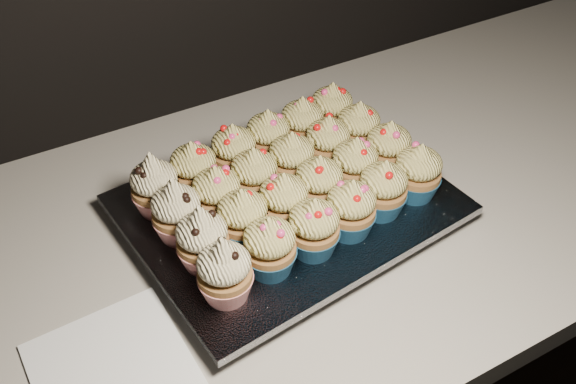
% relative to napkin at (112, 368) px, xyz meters
% --- Properties ---
extents(cabinet, '(2.40, 0.60, 0.86)m').
position_rel_napkin_xyz_m(cabinet, '(0.36, 0.12, -0.47)').
color(cabinet, black).
rests_on(cabinet, ground).
extents(worktop, '(2.44, 0.64, 0.04)m').
position_rel_napkin_xyz_m(worktop, '(0.36, 0.12, -0.02)').
color(worktop, beige).
rests_on(worktop, cabinet).
extents(napkin, '(0.17, 0.17, 0.00)m').
position_rel_napkin_xyz_m(napkin, '(0.00, 0.00, 0.00)').
color(napkin, white).
rests_on(napkin, worktop).
extents(baking_tray, '(0.40, 0.32, 0.02)m').
position_rel_napkin_xyz_m(baking_tray, '(0.28, 0.11, 0.01)').
color(baking_tray, black).
rests_on(baking_tray, worktop).
extents(foil_lining, '(0.44, 0.36, 0.01)m').
position_rel_napkin_xyz_m(foil_lining, '(0.28, 0.11, 0.03)').
color(foil_lining, silver).
rests_on(foil_lining, baking_tray).
extents(cupcake_0, '(0.06, 0.06, 0.10)m').
position_rel_napkin_xyz_m(cupcake_0, '(0.14, 0.01, 0.07)').
color(cupcake_0, red).
rests_on(cupcake_0, foil_lining).
extents(cupcake_1, '(0.06, 0.06, 0.08)m').
position_rel_napkin_xyz_m(cupcake_1, '(0.20, 0.02, 0.07)').
color(cupcake_1, navy).
rests_on(cupcake_1, foil_lining).
extents(cupcake_2, '(0.06, 0.06, 0.08)m').
position_rel_napkin_xyz_m(cupcake_2, '(0.26, 0.02, 0.07)').
color(cupcake_2, navy).
rests_on(cupcake_2, foil_lining).
extents(cupcake_3, '(0.06, 0.06, 0.08)m').
position_rel_napkin_xyz_m(cupcake_3, '(0.32, 0.02, 0.07)').
color(cupcake_3, navy).
rests_on(cupcake_3, foil_lining).
extents(cupcake_4, '(0.06, 0.06, 0.08)m').
position_rel_napkin_xyz_m(cupcake_4, '(0.37, 0.04, 0.07)').
color(cupcake_4, navy).
rests_on(cupcake_4, foil_lining).
extents(cupcake_5, '(0.06, 0.06, 0.08)m').
position_rel_napkin_xyz_m(cupcake_5, '(0.43, 0.04, 0.07)').
color(cupcake_5, navy).
rests_on(cupcake_5, foil_lining).
extents(cupcake_6, '(0.06, 0.06, 0.10)m').
position_rel_napkin_xyz_m(cupcake_6, '(0.14, 0.06, 0.07)').
color(cupcake_6, red).
rests_on(cupcake_6, foil_lining).
extents(cupcake_7, '(0.06, 0.06, 0.08)m').
position_rel_napkin_xyz_m(cupcake_7, '(0.20, 0.07, 0.07)').
color(cupcake_7, navy).
rests_on(cupcake_7, foil_lining).
extents(cupcake_8, '(0.06, 0.06, 0.08)m').
position_rel_napkin_xyz_m(cupcake_8, '(0.25, 0.08, 0.07)').
color(cupcake_8, navy).
rests_on(cupcake_8, foil_lining).
extents(cupcake_9, '(0.06, 0.06, 0.08)m').
position_rel_napkin_xyz_m(cupcake_9, '(0.31, 0.08, 0.07)').
color(cupcake_9, navy).
rests_on(cupcake_9, foil_lining).
extents(cupcake_10, '(0.06, 0.06, 0.08)m').
position_rel_napkin_xyz_m(cupcake_10, '(0.37, 0.09, 0.07)').
color(cupcake_10, navy).
rests_on(cupcake_10, foil_lining).
extents(cupcake_11, '(0.06, 0.06, 0.08)m').
position_rel_napkin_xyz_m(cupcake_11, '(0.43, 0.10, 0.07)').
color(cupcake_11, navy).
rests_on(cupcake_11, foil_lining).
extents(cupcake_12, '(0.06, 0.06, 0.10)m').
position_rel_napkin_xyz_m(cupcake_12, '(0.13, 0.12, 0.07)').
color(cupcake_12, red).
rests_on(cupcake_12, foil_lining).
extents(cupcake_13, '(0.06, 0.06, 0.08)m').
position_rel_napkin_xyz_m(cupcake_13, '(0.19, 0.13, 0.07)').
color(cupcake_13, navy).
rests_on(cupcake_13, foil_lining).
extents(cupcake_14, '(0.06, 0.06, 0.08)m').
position_rel_napkin_xyz_m(cupcake_14, '(0.24, 0.14, 0.07)').
color(cupcake_14, navy).
rests_on(cupcake_14, foil_lining).
extents(cupcake_15, '(0.06, 0.06, 0.08)m').
position_rel_napkin_xyz_m(cupcake_15, '(0.30, 0.14, 0.07)').
color(cupcake_15, navy).
rests_on(cupcake_15, foil_lining).
extents(cupcake_16, '(0.06, 0.06, 0.08)m').
position_rel_napkin_xyz_m(cupcake_16, '(0.36, 0.15, 0.07)').
color(cupcake_16, navy).
rests_on(cupcake_16, foil_lining).
extents(cupcake_17, '(0.06, 0.06, 0.08)m').
position_rel_napkin_xyz_m(cupcake_17, '(0.42, 0.16, 0.07)').
color(cupcake_17, navy).
rests_on(cupcake_17, foil_lining).
extents(cupcake_18, '(0.06, 0.06, 0.10)m').
position_rel_napkin_xyz_m(cupcake_18, '(0.13, 0.18, 0.07)').
color(cupcake_18, red).
rests_on(cupcake_18, foil_lining).
extents(cupcake_19, '(0.06, 0.06, 0.08)m').
position_rel_napkin_xyz_m(cupcake_19, '(0.18, 0.19, 0.07)').
color(cupcake_19, navy).
rests_on(cupcake_19, foil_lining).
extents(cupcake_20, '(0.06, 0.06, 0.08)m').
position_rel_napkin_xyz_m(cupcake_20, '(0.24, 0.19, 0.07)').
color(cupcake_20, navy).
rests_on(cupcake_20, foil_lining).
extents(cupcake_21, '(0.06, 0.06, 0.08)m').
position_rel_napkin_xyz_m(cupcake_21, '(0.30, 0.20, 0.07)').
color(cupcake_21, navy).
rests_on(cupcake_21, foil_lining).
extents(cupcake_22, '(0.06, 0.06, 0.08)m').
position_rel_napkin_xyz_m(cupcake_22, '(0.36, 0.21, 0.07)').
color(cupcake_22, navy).
rests_on(cupcake_22, foil_lining).
extents(cupcake_23, '(0.06, 0.06, 0.08)m').
position_rel_napkin_xyz_m(cupcake_23, '(0.41, 0.22, 0.07)').
color(cupcake_23, navy).
rests_on(cupcake_23, foil_lining).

